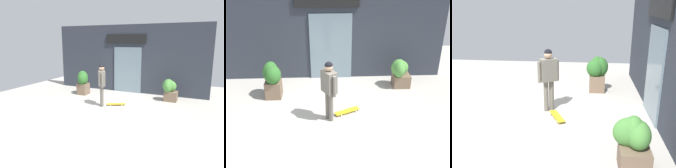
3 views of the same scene
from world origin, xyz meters
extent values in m
plane|color=#B2ADA3|center=(0.00, 0.00, 0.00)|extent=(12.00, 12.00, 0.00)
cube|color=#2D333D|center=(0.00, 2.87, 1.72)|extent=(8.01, 0.25, 3.44)
cube|color=slate|center=(0.05, 2.72, 1.16)|extent=(1.45, 0.06, 2.32)
cube|color=black|center=(-0.06, 2.70, 2.73)|extent=(2.11, 0.05, 0.43)
cylinder|color=#666056|center=(-0.10, 0.09, 0.43)|extent=(0.13, 0.13, 0.85)
cylinder|color=#666056|center=(-0.02, -0.05, 0.43)|extent=(0.13, 0.13, 0.85)
cube|color=#6B665B|center=(-0.06, 0.02, 1.15)|extent=(0.44, 0.50, 0.60)
cylinder|color=#6B665B|center=(-0.19, 0.24, 1.12)|extent=(0.09, 0.09, 0.57)
cylinder|color=#6B665B|center=(0.07, -0.20, 1.12)|extent=(0.09, 0.09, 0.57)
sphere|color=tan|center=(-0.06, 0.02, 1.57)|extent=(0.22, 0.22, 0.22)
sphere|color=black|center=(-0.06, 0.02, 1.61)|extent=(0.21, 0.21, 0.21)
cube|color=gold|center=(0.45, 0.30, 0.07)|extent=(0.76, 0.50, 0.02)
cylinder|color=silver|center=(0.62, 0.50, 0.03)|extent=(0.06, 0.05, 0.05)
cylinder|color=silver|center=(0.72, 0.32, 0.03)|extent=(0.06, 0.05, 0.05)
cylinder|color=silver|center=(0.19, 0.29, 0.03)|extent=(0.06, 0.05, 0.05)
cylinder|color=silver|center=(0.28, 0.10, 0.03)|extent=(0.06, 0.05, 0.05)
cube|color=brown|center=(2.41, 1.94, 0.22)|extent=(0.55, 0.54, 0.43)
ellipsoid|color=#4C8C3D|center=(2.27, 1.84, 0.67)|extent=(0.38, 0.59, 0.55)
ellipsoid|color=#4C8C3D|center=(2.33, 1.99, 0.66)|extent=(0.57, 0.44, 0.53)
ellipsoid|color=#4C8C3D|center=(2.28, 1.91, 0.68)|extent=(0.49, 0.38, 0.59)
cube|color=brown|center=(-1.79, 1.37, 0.28)|extent=(0.48, 0.50, 0.55)
ellipsoid|color=#2D6628|center=(-1.76, 1.28, 0.80)|extent=(0.50, 0.55, 0.59)
ellipsoid|color=#2D6628|center=(-1.83, 1.35, 0.84)|extent=(0.46, 0.41, 0.68)
ellipsoid|color=#2D6628|center=(-1.83, 1.44, 0.83)|extent=(0.45, 0.54, 0.66)
camera|label=1|loc=(3.76, -7.45, 2.65)|focal=33.89mm
camera|label=2|loc=(-0.13, -6.50, 4.37)|focal=44.79mm
camera|label=3|loc=(6.45, 1.10, 2.89)|focal=41.14mm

